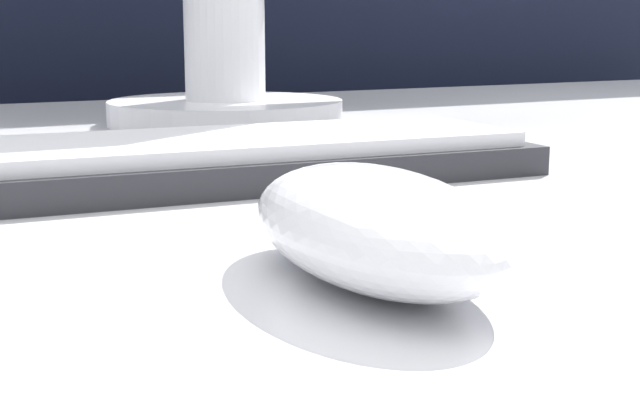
{
  "coord_description": "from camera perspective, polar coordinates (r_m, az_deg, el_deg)",
  "views": [
    {
      "loc": [
        -0.18,
        -0.49,
        0.82
      ],
      "look_at": [
        -0.04,
        -0.22,
        0.76
      ],
      "focal_mm": 50.0,
      "sensor_mm": 36.0,
      "label": 1
    }
  ],
  "objects": [
    {
      "name": "partition_panel",
      "position": [
        1.15,
        -18.19,
        4.88
      ],
      "size": [
        5.0,
        0.03,
        1.41
      ],
      "color": "black",
      "rests_on": "ground_plane"
    },
    {
      "name": "computer_mouse_near",
      "position": [
        0.29,
        3.45,
        -1.66
      ],
      "size": [
        0.07,
        0.13,
        0.04
      ],
      "rotation": [
        0.0,
        0.0,
        -0.04
      ],
      "color": "white",
      "rests_on": "desk"
    },
    {
      "name": "keyboard",
      "position": [
        0.47,
        -9.38,
        2.41
      ],
      "size": [
        0.4,
        0.14,
        0.02
      ],
      "rotation": [
        0.0,
        0.0,
        -0.06
      ],
      "color": "#28282D",
      "rests_on": "desk"
    }
  ]
}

